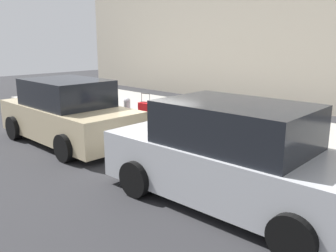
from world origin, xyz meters
TOP-DOWN VIEW (x-y plane):
  - ground_plane at (0.00, 0.00)m, footprint 40.00×40.00m
  - sidewalk_curb at (0.00, -2.50)m, footprint 18.00×5.00m
  - suitcase_navy_0 at (-3.50, -0.43)m, footprint 0.38×0.21m
  - suitcase_red_1 at (-3.06, -0.52)m, footprint 0.41×0.23m
  - suitcase_silver_2 at (-2.60, -0.42)m, footprint 0.42×0.25m
  - suitcase_olive_3 at (-2.12, -0.40)m, footprint 0.44×0.23m
  - suitcase_black_4 at (-1.62, -0.46)m, footprint 0.46×0.29m
  - suitcase_maroon_5 at (-1.15, -0.49)m, footprint 0.39×0.26m
  - suitcase_teal_6 at (-0.71, -0.40)m, footprint 0.38×0.27m
  - suitcase_navy_7 at (-0.22, -0.50)m, footprint 0.50×0.24m
  - suitcase_red_8 at (0.28, -0.42)m, footprint 0.40×0.29m
  - fire_hydrant at (1.19, -0.45)m, footprint 0.39×0.21m
  - bollard_post at (1.92, -0.30)m, footprint 0.15×0.15m
  - parked_car_silver_0 at (-4.23, 1.66)m, footprint 4.63×2.11m
  - parked_car_beige_1 at (1.01, 1.66)m, footprint 4.30×2.05m

SIDE VIEW (x-z plane):
  - ground_plane at x=0.00m, z-range 0.00..0.00m
  - sidewalk_curb at x=0.00m, z-range 0.00..0.14m
  - suitcase_red_1 at x=-3.06m, z-range 0.02..0.78m
  - suitcase_teal_6 at x=-0.71m, z-range -0.02..0.91m
  - suitcase_navy_7 at x=-0.22m, z-range 0.11..0.80m
  - suitcase_maroon_5 at x=-1.15m, z-range 0.11..0.84m
  - suitcase_silver_2 at x=-2.60m, z-range 0.03..0.98m
  - suitcase_navy_0 at x=-3.50m, z-range 0.11..0.92m
  - suitcase_black_4 at x=-1.62m, z-range 0.11..0.92m
  - suitcase_olive_3 at x=-2.12m, z-range 0.02..1.02m
  - suitcase_red_8 at x=0.28m, z-range 0.00..1.05m
  - bollard_post at x=1.92m, z-range 0.14..0.96m
  - fire_hydrant at x=1.19m, z-range 0.16..0.96m
  - parked_car_beige_1 at x=1.01m, z-range -0.06..1.62m
  - parked_car_silver_0 at x=-4.23m, z-range -0.06..1.66m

